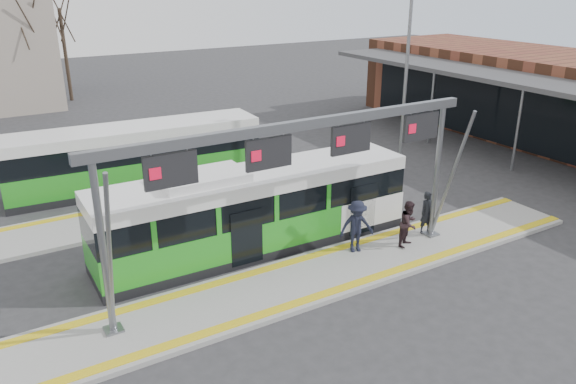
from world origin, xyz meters
The scene contains 14 objects.
ground centered at (0.00, 0.00, 0.00)m, with size 120.00×120.00×0.00m, color #2D2D30.
platform_main centered at (0.00, 0.00, 0.07)m, with size 22.00×3.00×0.15m, color gray.
platform_second centered at (-4.00, 8.00, 0.07)m, with size 20.00×3.00×0.15m, color gray.
tactile_main centered at (0.00, 0.00, 0.16)m, with size 22.00×2.65×0.02m.
tactile_second centered at (-4.00, 9.15, 0.16)m, with size 20.00×0.35×0.02m.
gantry centered at (-0.35, 0.25, 4.30)m, with size 13.00×1.68×5.20m.
hero_bus centered at (-0.57, 3.07, 1.47)m, with size 11.72×2.65×3.21m.
bg_bus_green centered at (-2.30, 11.73, 1.43)m, with size 11.74×3.17×2.90m.
passenger_a centered at (5.45, 0.53, 0.98)m, with size 0.60×0.40×1.66m, color black.
passenger_b centered at (4.12, 0.09, 1.01)m, with size 0.83×0.65×1.72m, color black.
passenger_c centered at (2.22, 0.70, 1.11)m, with size 1.24×0.71×1.92m, color black.
tree_left centered at (-3.92, 30.26, 6.19)m, with size 1.40×1.40×8.17m.
tree_mid centered at (-0.98, 33.82, 6.08)m, with size 1.40×1.40×8.01m.
lamp_east centered at (9.31, 6.41, 4.64)m, with size 0.50×0.25×8.79m.
Camera 1 is at (-9.12, -13.47, 9.35)m, focal length 35.00 mm.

